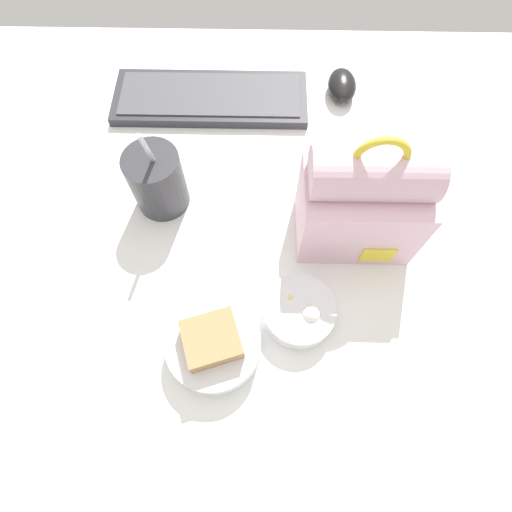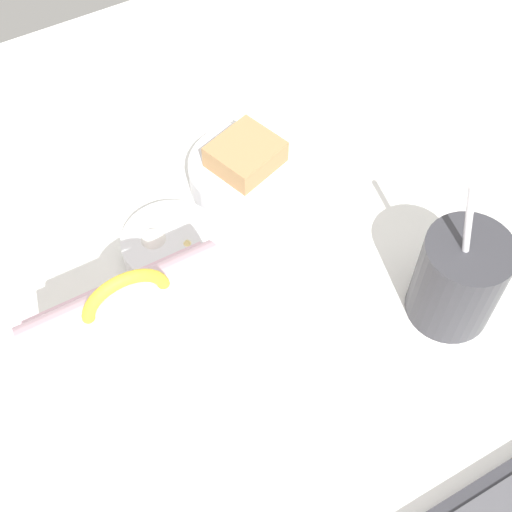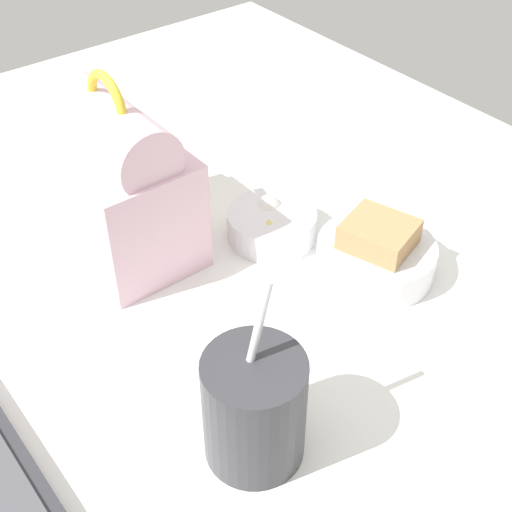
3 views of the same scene
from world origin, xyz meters
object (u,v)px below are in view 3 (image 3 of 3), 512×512
(bento_bowl_sandwich, at_px, (376,254))
(lunch_bag, at_px, (119,184))
(soup_cup, at_px, (254,407))
(bento_bowl_snacks, at_px, (271,224))

(bento_bowl_sandwich, bearing_deg, lunch_bag, 43.31)
(soup_cup, relative_size, bento_bowl_snacks, 1.72)
(soup_cup, height_order, bento_bowl_sandwich, soup_cup)
(soup_cup, distance_m, bento_bowl_snacks, 0.31)
(lunch_bag, height_order, bento_bowl_snacks, lunch_bag)
(lunch_bag, bearing_deg, soup_cup, 170.15)
(soup_cup, xyz_separation_m, bento_bowl_sandwich, (0.10, -0.25, -0.03))
(lunch_bag, height_order, soup_cup, lunch_bag)
(lunch_bag, relative_size, bento_bowl_snacks, 2.10)
(lunch_bag, distance_m, bento_bowl_snacks, 0.19)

